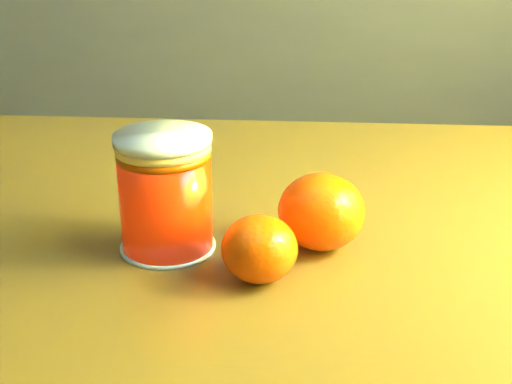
{
  "coord_description": "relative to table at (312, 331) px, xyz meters",
  "views": [
    {
      "loc": [
        0.93,
        -0.47,
        1.05
      ],
      "look_at": [
        0.89,
        0.09,
        0.82
      ],
      "focal_mm": 50.0,
      "sensor_mm": 36.0,
      "label": 1
    }
  ],
  "objects": [
    {
      "name": "table",
      "position": [
        0.0,
        0.0,
        0.0
      ],
      "size": [
        1.02,
        0.72,
        0.77
      ],
      "rotation": [
        0.0,
        0.0,
        0.01
      ],
      "color": "brown",
      "rests_on": "ground"
    },
    {
      "name": "orange_front",
      "position": [
        0.0,
        -0.01,
        0.13
      ],
      "size": [
        0.1,
        0.1,
        0.07
      ],
      "primitive_type": "ellipsoid",
      "rotation": [
        0.0,
        0.0,
        0.39
      ],
      "color": "#E94B04",
      "rests_on": "table"
    },
    {
      "name": "orange_back",
      "position": [
        -0.04,
        -0.07,
        0.12
      ],
      "size": [
        0.07,
        0.07,
        0.05
      ],
      "primitive_type": "ellipsoid",
      "rotation": [
        0.0,
        0.0,
        -0.23
      ],
      "color": "#E94B04",
      "rests_on": "table"
    },
    {
      "name": "juice_glass",
      "position": [
        -0.13,
        -0.03,
        0.15
      ],
      "size": [
        0.08,
        0.08,
        0.1
      ],
      "rotation": [
        0.0,
        0.0,
        -0.42
      ],
      "color": "#FF2705",
      "rests_on": "table"
    }
  ]
}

